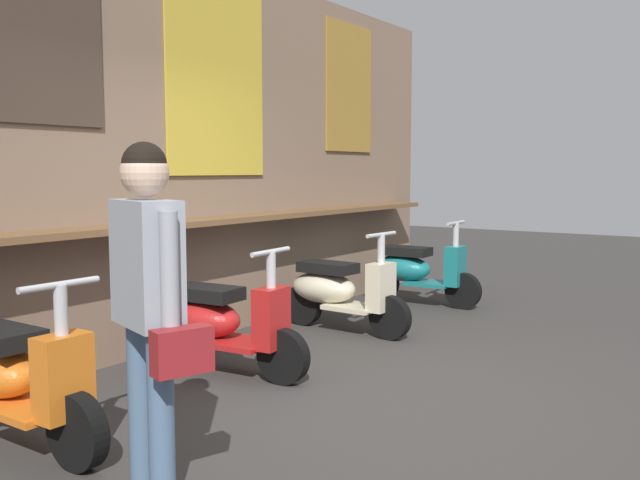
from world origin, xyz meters
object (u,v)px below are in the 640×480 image
at_px(scooter_orange, 11,377).
at_px(scooter_teal, 415,270).
at_px(scooter_red, 218,322).
at_px(scooter_cream, 338,290).
at_px(shopper_with_handbag, 149,285).

bearing_deg(scooter_orange, scooter_teal, 90.67).
height_order(scooter_red, scooter_cream, same).
bearing_deg(scooter_cream, scooter_red, -87.11).
bearing_deg(shopper_with_handbag, scooter_orange, 109.62).
bearing_deg(scooter_cream, scooter_orange, -87.11).
height_order(scooter_orange, scooter_red, same).
bearing_deg(shopper_with_handbag, scooter_red, 53.12).
distance_m(scooter_red, scooter_teal, 3.32).
bearing_deg(scooter_teal, shopper_with_handbag, -79.14).
height_order(scooter_orange, scooter_cream, same).
xyz_separation_m(scooter_orange, scooter_red, (1.69, -0.00, 0.00)).
relative_size(scooter_orange, shopper_with_handbag, 0.85).
distance_m(scooter_orange, scooter_teal, 5.00).
bearing_deg(scooter_red, scooter_cream, 85.65).
xyz_separation_m(scooter_teal, shopper_with_handbag, (-5.00, -1.13, 0.62)).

